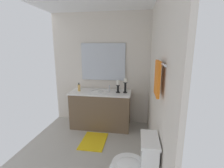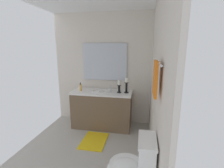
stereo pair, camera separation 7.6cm
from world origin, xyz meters
name	(u,v)px [view 1 (the left image)]	position (x,y,z in m)	size (l,w,h in m)	color
floor	(85,153)	(0.00, 0.00, -0.01)	(2.57, 2.21, 0.02)	#B2ADA3
wall_back	(158,82)	(0.00, 1.10, 1.23)	(2.57, 0.04, 2.45)	silver
wall_left	(101,69)	(-1.28, 0.00, 1.23)	(0.04, 2.21, 2.45)	silver
vanity_cabinet	(101,109)	(-0.96, 0.06, 0.40)	(0.58, 1.28, 0.79)	brown
sink_basin	(101,93)	(-0.96, 0.06, 0.75)	(0.40, 0.40, 0.24)	white
mirror	(103,62)	(-1.24, 0.06, 1.40)	(0.02, 0.98, 0.81)	silver
candle_holder_tall	(125,85)	(-0.95, 0.58, 0.95)	(0.09, 0.09, 0.31)	black
candle_holder_short	(118,86)	(-0.94, 0.43, 0.93)	(0.09, 0.09, 0.26)	black
soap_bottle	(79,88)	(-0.93, -0.41, 0.87)	(0.06, 0.06, 0.18)	#E5B259
toilet	(134,168)	(0.67, 0.82, 0.37)	(0.39, 0.54, 0.75)	white
towel_bar	(160,63)	(0.55, 1.04, 1.54)	(0.02, 0.02, 0.66)	silver
towel_near_vanity	(157,78)	(0.55, 1.03, 1.38)	(0.28, 0.03, 0.37)	orange
bath_mat	(94,141)	(-0.33, 0.06, 0.01)	(0.60, 0.44, 0.02)	yellow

